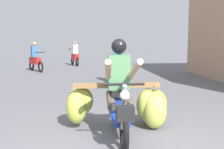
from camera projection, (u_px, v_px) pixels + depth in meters
name	position (u px, v px, depth m)	size (l,w,h in m)	color
motorbike_main_loaded	(125.00, 102.00, 5.14)	(1.85, 1.88, 1.58)	black
motorbike_distant_ahead_left	(75.00, 56.00, 17.07)	(0.62, 1.59, 1.40)	black
motorbike_distant_ahead_right	(117.00, 67.00, 10.43)	(0.50, 1.62, 1.40)	black
motorbike_distant_far_ahead	(35.00, 59.00, 14.19)	(0.91, 1.45, 1.40)	black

